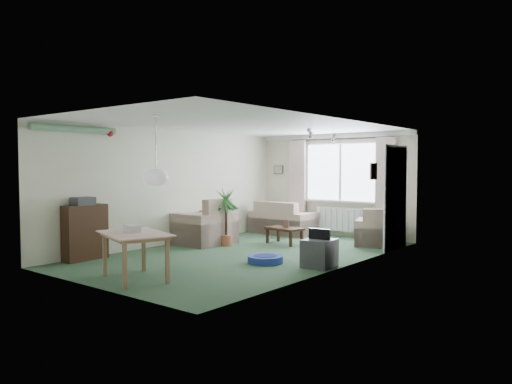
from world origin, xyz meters
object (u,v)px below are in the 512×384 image
Objects in this scene: armchair_left at (204,221)px; coffee_table at (284,236)px; pet_bed at (265,259)px; armchair_corner at (378,227)px; sofa at (283,217)px; tv_cube at (319,253)px; bookshelf at (85,232)px; dining_table at (135,257)px; houseplant at (226,217)px.

armchair_left is 1.73m from coffee_table.
armchair_corner is at bearing 76.94° from pet_bed.
sofa is 4.05m from tv_cube.
coffee_table is 2.44m from tv_cube.
armchair_corner is at bearing 52.64° from bookshelf.
coffee_table is at bearing 129.73° from armchair_left.
armchair_corner is 0.90× the size of bookshelf.
tv_cube is at bearing 82.49° from armchair_left.
tv_cube is 0.96m from pet_bed.
sofa is at bearing 102.34° from dining_table.
pet_bed is at bearing -28.38° from houseplant.
pet_bed is at bearing 71.56° from dining_table.
sofa is 2.26m from houseplant.
bookshelf is 1.93× the size of tv_cube.
armchair_corner is 1.44× the size of pet_bed.
houseplant reaches higher than armchair_corner.
sofa is at bearing 130.07° from tv_cube.
pet_bed is (2.63, 1.75, -0.42)m from bookshelf.
tv_cube is (1.63, 2.42, -0.10)m from dining_table.
armchair_corner is at bearing 176.17° from sofa.
tv_cube is at bearing 15.98° from pet_bed.
armchair_left is at bearing -143.17° from coffee_table.
bookshelf reaches higher than dining_table.
bookshelf is at bearing 167.87° from dining_table.
pet_bed is (1.89, -3.19, -0.33)m from sofa.
sofa is 1.32× the size of houseplant.
pet_bed is at bearing -167.68° from tv_cube.
sofa reaches higher than dining_table.
armchair_left is at bearing 80.39° from bookshelf.
dining_table is 1.75× the size of pet_bed.
bookshelf reaches higher than armchair_corner.
sofa is 1.65m from coffee_table.
armchair_corner is at bearing 91.13° from tv_cube.
houseplant is at bearing 95.46° from sofa.
armchair_left reaches higher than pet_bed.
dining_table is at bearing -127.59° from tv_cube.
bookshelf is at bearing -108.41° from houseplant.
dining_table is at bearing -87.05° from coffee_table.
houseplant is (0.56, 0.09, 0.11)m from armchair_left.
houseplant is at bearing 69.43° from bookshelf.
armchair_corner is 5.30m from dining_table.
houseplant is at bearing 19.51° from armchair_corner.
bookshelf is (-0.34, -2.60, 0.00)m from armchair_left.
sofa is at bearing 93.95° from houseplant.
bookshelf is at bearing 83.00° from sofa.
coffee_table is (-1.61, -1.08, -0.21)m from armchair_corner.
houseplant is at bearing 151.62° from pet_bed.
coffee_table is 4.01m from bookshelf.
dining_table is 2.92m from tv_cube.
tv_cube is (2.80, -2.93, -0.17)m from sofa.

